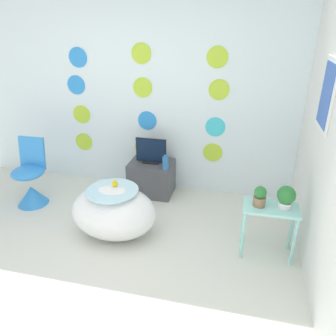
{
  "coord_description": "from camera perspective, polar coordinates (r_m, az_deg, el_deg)",
  "views": [
    {
      "loc": [
        1.24,
        -1.75,
        2.14
      ],
      "look_at": [
        0.57,
        1.04,
        0.81
      ],
      "focal_mm": 35.0,
      "sensor_mm": 36.0,
      "label": 1
    }
  ],
  "objects": [
    {
      "name": "potted_plant_right",
      "position": [
        3.17,
        19.88,
        -4.73
      ],
      "size": [
        0.17,
        0.17,
        0.22
      ],
      "color": "white",
      "rests_on": "side_table"
    },
    {
      "name": "side_table",
      "position": [
        3.27,
        17.31,
        -8.09
      ],
      "size": [
        0.51,
        0.3,
        0.54
      ],
      "color": "#99E0D8",
      "rests_on": "ground_plane"
    },
    {
      "name": "chair",
      "position": [
        4.38,
        -22.81,
        -2.53
      ],
      "size": [
        0.39,
        0.39,
        0.83
      ],
      "color": "#338CE0",
      "rests_on": "ground_plane"
    },
    {
      "name": "tv_cabinet",
      "position": [
        4.3,
        -2.88,
        -1.72
      ],
      "size": [
        0.56,
        0.41,
        0.44
      ],
      "color": "#4C4C51",
      "rests_on": "ground_plane"
    },
    {
      "name": "wall_back_dotted",
      "position": [
        4.22,
        -4.04,
        13.24
      ],
      "size": [
        4.81,
        0.05,
        2.6
      ],
      "color": "white",
      "rests_on": "ground_plane"
    },
    {
      "name": "tv",
      "position": [
        4.15,
        -2.98,
        2.81
      ],
      "size": [
        0.39,
        0.12,
        0.32
      ],
      "color": "black",
      "rests_on": "tv_cabinet"
    },
    {
      "name": "rubber_duck",
      "position": [
        3.38,
        -9.25,
        -2.65
      ],
      "size": [
        0.06,
        0.07,
        0.08
      ],
      "color": "yellow",
      "rests_on": "bathtub"
    },
    {
      "name": "potted_plant_left",
      "position": [
        3.15,
        15.7,
        -4.77
      ],
      "size": [
        0.12,
        0.12,
        0.2
      ],
      "color": "#8C6B4C",
      "rests_on": "side_table"
    },
    {
      "name": "wall_right",
      "position": [
        3.04,
        26.05,
        6.34
      ],
      "size": [
        0.06,
        3.17,
        2.6
      ],
      "color": "silver",
      "rests_on": "ground_plane"
    },
    {
      "name": "bathtub",
      "position": [
        3.5,
        -9.41,
        -7.57
      ],
      "size": [
        0.9,
        0.65,
        0.56
      ],
      "color": "white",
      "rests_on": "ground_plane"
    },
    {
      "name": "ground_plane",
      "position": [
        3.03,
        -16.41,
        -21.42
      ],
      "size": [
        12.0,
        12.0,
        0.0
      ],
      "primitive_type": "plane",
      "color": "silver"
    },
    {
      "name": "vase",
      "position": [
        3.98,
        -0.45,
        0.9
      ],
      "size": [
        0.07,
        0.07,
        0.19
      ],
      "color": "#2D72B7",
      "rests_on": "tv_cabinet"
    }
  ]
}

